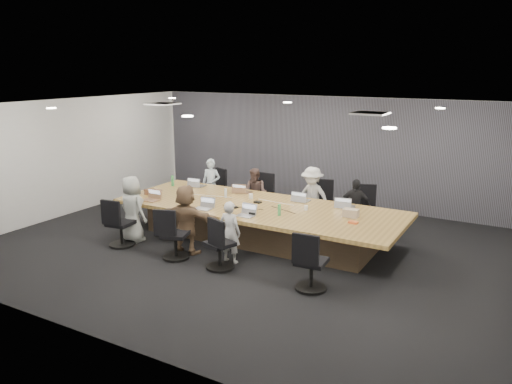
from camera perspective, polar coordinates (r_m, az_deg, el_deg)
The scene contains 40 objects.
floor at distance 10.14m, azimuth -1.12°, elevation -6.25°, with size 10.00×8.00×0.00m, color black.
ceiling at distance 9.53m, azimuth -1.20°, elevation 9.74°, with size 10.00×8.00×0.00m, color white.
wall_back at distance 13.27m, azimuth 7.70°, elevation 4.77°, with size 10.00×2.80×0.00m, color silver.
wall_front at distance 6.74m, azimuth -18.82°, elevation -5.07°, with size 10.00×2.80×0.00m, color silver.
wall_left at distance 12.97m, azimuth -20.57°, elevation 3.78°, with size 8.00×2.80×0.00m, color silver.
curtain at distance 13.20m, azimuth 7.57°, elevation 4.72°, with size 9.80×0.04×2.80m, color #4E4D59.
conference_table at distance 10.42m, azimuth 0.27°, elevation -3.35°, with size 6.00×2.20×0.74m.
chair_0 at distance 12.88m, azimuth -4.24°, elevation -0.09°, with size 0.50×0.50×0.75m, color black, non-canonical shape.
chair_1 at distance 12.23m, azimuth 0.77°, elevation -0.75°, with size 0.52×0.52×0.77m, color black, non-canonical shape.
chair_2 at distance 11.63m, azimuth 7.04°, elevation -1.61°, with size 0.54×0.54×0.79m, color black, non-canonical shape.
chair_3 at distance 11.31m, azimuth 11.73°, elevation -2.26°, with size 0.53×0.53×0.79m, color black, non-canonical shape.
chair_4 at distance 10.41m, azimuth -15.18°, elevation -3.89°, with size 0.54×0.54×0.80m, color black, non-canonical shape.
chair_5 at distance 9.53m, azimuth -9.20°, elevation -5.26°, with size 0.54×0.54×0.79m, color black, non-canonical shape.
chair_6 at distance 8.97m, azimuth -4.18°, elevation -6.39°, with size 0.53×0.53×0.78m, color black, non-canonical shape.
chair_7 at distance 8.18m, azimuth 6.35°, elevation -8.42°, with size 0.55×0.55×0.81m, color black, non-canonical shape.
person_0 at distance 12.54m, azimuth -5.15°, elevation 0.81°, with size 0.48×0.31×1.31m, color silver.
laptop_0 at distance 12.08m, azimuth -6.63°, elevation 0.73°, with size 0.34×0.24×0.02m, color #B2B2B7.
person_1 at distance 11.89m, azimuth -0.04°, elevation -0.14°, with size 0.58×0.45×1.20m, color brown.
laptop_1 at distance 11.39m, azimuth -1.40°, elevation -0.01°, with size 0.35×0.24×0.02m, color #8C6647.
person_2 at distance 11.24m, azimuth 6.40°, elevation -0.60°, with size 0.89×0.51×1.38m, color #B7B7B7.
laptop_2 at distance 10.74m, azimuth 5.25°, elevation -0.93°, with size 0.35×0.24×0.02m, color #B2B2B7.
person_3 at distance 10.93m, azimuth 11.22°, elevation -1.65°, with size 0.71×0.30×1.22m, color black.
laptop_3 at distance 10.39m, azimuth 10.29°, elevation -1.63°, with size 0.35×0.24×0.02m, color #B2B2B7.
person_4 at distance 10.57m, azimuth -13.96°, elevation -1.90°, with size 0.67×0.44×1.38m, color #999E9A.
laptop_4 at distance 10.94m, azimuth -12.02°, elevation -0.91°, with size 0.35×0.24×0.02m, color #8C6647.
person_5 at distance 9.70m, azimuth -7.98°, elevation -3.09°, with size 1.26×0.40×1.36m, color brown.
laptop_5 at distance 10.10m, azimuth -6.10°, elevation -1.93°, with size 0.33×0.23×0.02m, color #B2B2B7.
person_6 at distance 9.18m, azimuth -2.99°, elevation -4.59°, with size 0.43×0.28×1.17m, color #B9B9B9.
laptop_6 at distance 9.58m, azimuth -1.24°, elevation -2.75°, with size 0.33×0.23×0.02m, color #B2B2B7.
bottle_green_left at distance 12.15m, azimuth -9.51°, elevation 1.28°, with size 0.07×0.07×0.26m, color #3E9A53.
bottle_green_right at distance 9.61m, azimuth 2.68°, elevation -2.06°, with size 0.06×0.06×0.22m, color #3E9A53.
bottle_clear at distance 10.95m, azimuth -3.49°, elevation -0.12°, with size 0.06×0.06×0.20m, color silver.
cup_white_far at distance 10.83m, azimuth -0.58°, elevation -0.50°, with size 0.09×0.09×0.11m, color white.
cup_white_near at distance 10.02m, azimuth 5.74°, elevation -1.83°, with size 0.08×0.08×0.09m, color white.
mug_brown at distance 11.47m, azimuth -12.45°, elevation 0.02°, with size 0.10×0.10×0.12m, color brown.
mic_left at distance 10.16m, azimuth -2.49°, elevation -1.74°, with size 0.14×0.09×0.03m, color black.
mic_right at distance 10.52m, azimuth 0.21°, elevation -1.17°, with size 0.15×0.10×0.03m, color black.
stapler at distance 9.65m, azimuth -0.43°, elevation -2.50°, with size 0.14×0.04×0.05m, color black.
canvas_bag at distance 9.70m, azimuth 10.78°, elevation -2.36°, with size 0.29×0.18×0.16m, color tan.
snack_packet at distance 9.33m, azimuth 11.04°, elevation -3.42°, with size 0.17×0.11×0.04m, color #DE5D29.
Camera 1 is at (4.85, -8.17, 3.53)m, focal length 35.00 mm.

